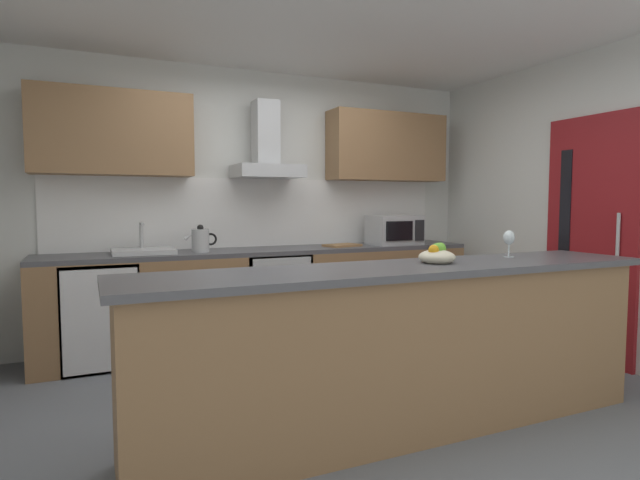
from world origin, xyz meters
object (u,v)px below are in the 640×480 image
at_px(range_hood, 267,154).
at_px(chopping_board, 342,245).
at_px(wine_glass, 509,239).
at_px(sink, 143,251).
at_px(oven, 272,296).
at_px(fruit_bowl, 437,256).
at_px(microwave, 394,230).
at_px(refrigerator, 100,314).
at_px(kettle, 201,240).

xyz_separation_m(range_hood, chopping_board, (0.72, -0.15, -0.88)).
xyz_separation_m(range_hood, wine_glass, (0.99, -2.07, -0.69)).
relative_size(sink, wine_glass, 2.81).
xyz_separation_m(oven, fruit_bowl, (0.35, -2.01, 0.55)).
bearing_deg(microwave, refrigerator, 179.49).
xyz_separation_m(refrigerator, fruit_bowl, (1.83, -2.01, 0.59)).
bearing_deg(kettle, microwave, 0.17).
relative_size(kettle, wine_glass, 1.62).
bearing_deg(refrigerator, kettle, -2.16).
bearing_deg(kettle, fruit_bowl, -62.84).
bearing_deg(microwave, kettle, -179.83).
bearing_deg(oven, fruit_bowl, -80.05).
height_order(oven, kettle, kettle).
xyz_separation_m(oven, microwave, (1.32, -0.03, 0.59)).
bearing_deg(sink, oven, -0.56).
xyz_separation_m(kettle, wine_glass, (1.65, -1.90, 0.09)).
distance_m(refrigerator, chopping_board, 2.25).
distance_m(range_hood, wine_glass, 2.39).
bearing_deg(wine_glass, fruit_bowl, -173.30).
height_order(range_hood, wine_glass, range_hood).
distance_m(sink, fruit_bowl, 2.51).
relative_size(refrigerator, sink, 1.70).
height_order(wine_glass, fruit_bowl, wine_glass).
bearing_deg(range_hood, microwave, -6.81).
xyz_separation_m(refrigerator, microwave, (2.80, -0.03, 0.62)).
bearing_deg(microwave, sink, 179.09).
height_order(fruit_bowl, chopping_board, fruit_bowl).
bearing_deg(kettle, sink, 174.59).
bearing_deg(fruit_bowl, refrigerator, 132.40).
bearing_deg(refrigerator, fruit_bowl, -47.60).
bearing_deg(refrigerator, range_hood, 5.10).
relative_size(sink, kettle, 1.73).
distance_m(sink, kettle, 0.48).
height_order(sink, range_hood, range_hood).
bearing_deg(chopping_board, fruit_bowl, -100.48).
xyz_separation_m(wine_glass, chopping_board, (-0.27, 1.91, -0.18)).
distance_m(kettle, range_hood, 1.04).
bearing_deg(oven, kettle, -177.08).
relative_size(refrigerator, range_hood, 1.18).
bearing_deg(chopping_board, range_hood, 167.99).
xyz_separation_m(kettle, chopping_board, (1.38, 0.01, -0.09)).
bearing_deg(oven, wine_glass, -62.86).
distance_m(wine_glass, fruit_bowl, 0.65).
bearing_deg(kettle, oven, 2.92).
relative_size(range_hood, chopping_board, 2.12).
xyz_separation_m(microwave, sink, (-2.45, 0.04, -0.12)).
bearing_deg(sink, chopping_board, -1.07).
bearing_deg(fruit_bowl, sink, 126.32).
distance_m(kettle, wine_glass, 2.52).
bearing_deg(oven, range_hood, 90.00).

